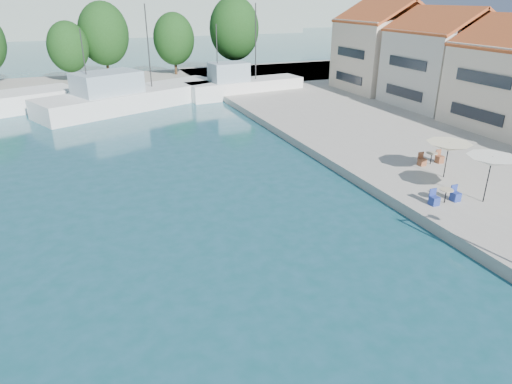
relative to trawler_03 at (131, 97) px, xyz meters
name	(u,v)px	position (x,y,z in m)	size (l,w,h in m)	color
quay_far	(80,87)	(-4.47, 12.33, -0.77)	(90.00, 16.00, 0.60)	#A59F95
hill_east	(204,9)	(43.53, 125.33, 4.93)	(140.00, 40.00, 12.00)	gray
building_05	(443,56)	(27.53, -12.67, 4.19)	(8.40, 8.80, 9.70)	beige
building_06	(385,45)	(27.53, -3.67, 4.43)	(9.00, 8.80, 10.20)	beige
trawler_03	(131,97)	(0.00, 0.00, 0.00)	(20.13, 12.46, 10.20)	white
trawler_04	(242,87)	(12.44, 1.22, 0.00)	(13.69, 4.96, 10.20)	white
tree_05	(68,47)	(-5.15, 14.92, 3.69)	(4.87, 4.87, 7.21)	#3F2B19
tree_06	(104,34)	(-0.65, 17.04, 4.95)	(6.34, 6.34, 9.38)	#3F2B19
tree_07	(174,39)	(8.11, 15.69, 4.15)	(5.41, 5.41, 8.00)	#3F2B19
tree_08	(234,29)	(16.33, 14.77, 5.30)	(6.75, 6.75, 9.99)	#3F2B19
umbrella_white	(492,161)	(13.56, -31.85, 1.76)	(2.49, 2.49, 2.48)	black
umbrella_cream	(449,147)	(14.19, -28.31, 1.40)	(2.56, 2.56, 2.12)	black
cafe_table_02	(445,198)	(11.58, -31.21, -0.18)	(1.82, 0.70, 0.76)	black
cafe_table_03	(431,160)	(15.05, -26.22, -0.18)	(1.82, 0.70, 0.76)	black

